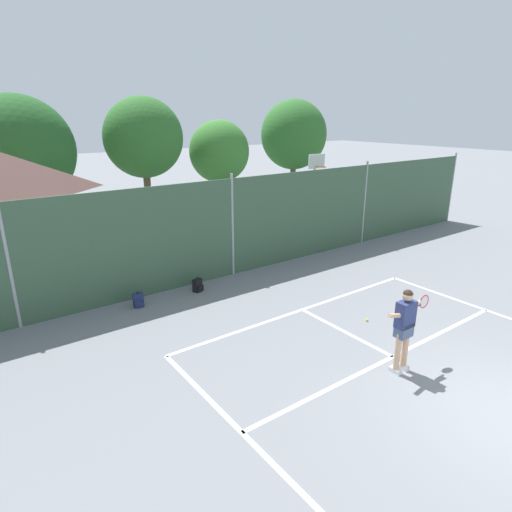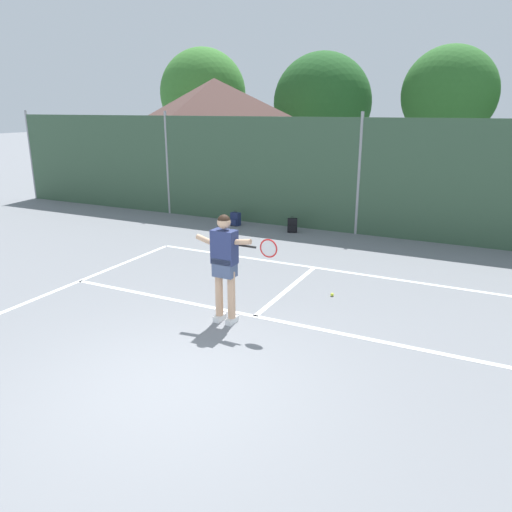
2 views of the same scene
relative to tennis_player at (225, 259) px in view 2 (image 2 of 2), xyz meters
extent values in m
plane|color=slate|center=(0.34, -2.06, -1.11)|extent=(120.00, 120.00, 0.00)
cube|color=white|center=(0.34, 3.44, -1.11)|extent=(8.20, 0.10, 0.01)
cube|color=white|center=(0.34, 0.41, -1.11)|extent=(8.20, 0.10, 0.01)
cube|color=white|center=(0.34, 1.90, -1.11)|extent=(0.10, 2.97, 0.01)
cube|color=#38563D|center=(0.34, 6.94, 0.51)|extent=(26.00, 0.05, 3.23)
cylinder|color=#99999E|center=(-12.66, 6.94, 0.58)|extent=(0.09, 0.09, 3.38)
cylinder|color=#99999E|center=(-6.16, 6.94, 0.58)|extent=(0.09, 0.09, 3.38)
cylinder|color=#99999E|center=(0.34, 6.94, 0.58)|extent=(0.09, 0.09, 3.38)
cube|color=beige|center=(-6.75, 11.08, 0.26)|extent=(5.66, 5.18, 2.75)
pyramid|color=#513833|center=(-6.75, 11.08, 2.56)|extent=(6.11, 5.60, 1.85)
cylinder|color=brown|center=(-10.84, 16.74, 0.00)|extent=(0.36, 0.36, 2.21)
ellipsoid|color=#38752D|center=(-10.84, 16.74, 3.07)|extent=(4.64, 4.18, 4.64)
cylinder|color=brown|center=(-4.18, 16.74, -0.27)|extent=(0.36, 0.36, 1.68)
ellipsoid|color=#235623|center=(-4.18, 16.74, 2.56)|extent=(4.69, 4.22, 4.69)
cylinder|color=brown|center=(1.49, 16.74, 0.06)|extent=(0.36, 0.36, 2.34)
ellipsoid|color=#2D6628|center=(1.49, 16.74, 2.93)|extent=(3.98, 3.58, 3.98)
cube|color=silver|center=(-0.13, 0.00, -1.06)|extent=(0.13, 0.26, 0.10)
cube|color=silver|center=(0.11, -0.01, -1.06)|extent=(0.13, 0.26, 0.10)
cylinder|color=tan|center=(-0.13, 0.00, -0.60)|extent=(0.13, 0.13, 0.82)
cylinder|color=tan|center=(0.11, -0.01, -0.60)|extent=(0.13, 0.13, 0.82)
cube|color=#47567A|center=(-0.01, 0.00, -0.13)|extent=(0.37, 0.25, 0.32)
cube|color=navy|center=(-0.01, 0.00, 0.21)|extent=(0.41, 0.25, 0.56)
sphere|color=tan|center=(-0.01, 0.00, 0.62)|extent=(0.22, 0.22, 0.22)
sphere|color=black|center=(-0.01, 0.00, 0.64)|extent=(0.21, 0.21, 0.21)
cylinder|color=tan|center=(0.19, 0.02, 0.31)|extent=(0.56, 0.10, 0.17)
cylinder|color=tan|center=(-0.29, 0.00, 0.26)|extent=(0.51, 0.10, 0.22)
cylinder|color=black|center=(0.39, 0.04, 0.26)|extent=(0.30, 0.04, 0.04)
torus|color=red|center=(0.74, 0.08, 0.26)|extent=(0.30, 0.03, 0.30)
cylinder|color=silver|center=(0.74, 0.08, 0.26)|extent=(0.26, 0.01, 0.26)
sphere|color=#CCE033|center=(1.25, 1.92, -1.08)|extent=(0.07, 0.07, 0.07)
cube|color=navy|center=(-3.26, 6.32, -0.91)|extent=(0.31, 0.22, 0.40)
cube|color=navy|center=(-3.28, 6.21, -0.99)|extent=(0.23, 0.10, 0.18)
torus|color=black|center=(-3.26, 6.32, -0.69)|extent=(0.09, 0.03, 0.09)
cube|color=black|center=(-1.38, 6.32, -0.91)|extent=(0.33, 0.28, 0.40)
cube|color=black|center=(-1.33, 6.21, -0.99)|extent=(0.23, 0.14, 0.18)
torus|color=black|center=(-1.38, 6.32, -0.69)|extent=(0.09, 0.05, 0.09)
camera|label=1|loc=(-7.13, -4.61, 4.08)|focal=30.26mm
camera|label=2|loc=(3.83, -6.63, 2.37)|focal=34.43mm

